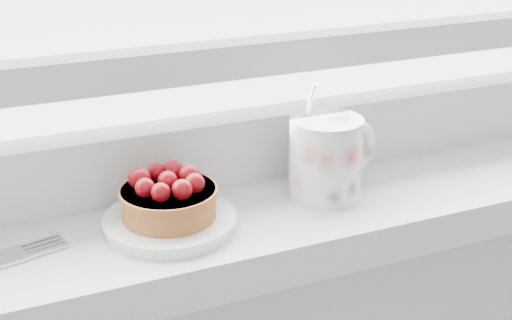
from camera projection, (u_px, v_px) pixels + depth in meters
saucer at (170, 222)px, 0.66m from camera, size 0.12×0.12×0.01m
raspberry_tart at (168, 197)px, 0.65m from camera, size 0.09×0.09×0.05m
floral_mug at (327, 155)px, 0.71m from camera, size 0.11×0.09×0.12m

